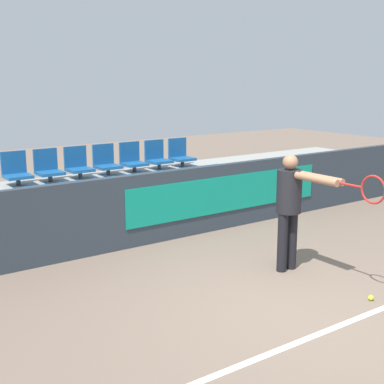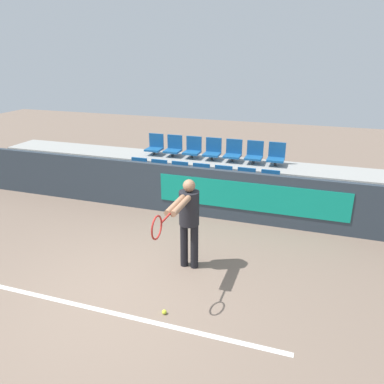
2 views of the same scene
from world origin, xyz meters
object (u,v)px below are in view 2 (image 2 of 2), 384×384
Objects in this scene: stadium_chair_1 at (158,173)px; tennis_ball at (164,312)px; tennis_player at (188,216)px; stadium_chair_2 at (179,175)px; stadium_chair_9 at (193,149)px; stadium_chair_7 at (155,146)px; stadium_chair_10 at (213,151)px; stadium_chair_13 at (276,156)px; stadium_chair_8 at (174,147)px; stadium_chair_0 at (138,171)px; stadium_chair_11 at (233,152)px; stadium_chair_5 at (245,182)px; stadium_chair_3 at (200,178)px; stadium_chair_4 at (222,180)px; stadium_chair_12 at (254,154)px; stadium_chair_6 at (269,185)px.

stadium_chair_1 reaches higher than tennis_ball.
stadium_chair_1 is at bearing 121.79° from tennis_player.
stadium_chair_9 is at bearing 90.00° from stadium_chair_2.
stadium_chair_7 is 1.61m from stadium_chair_10.
stadium_chair_9 is 1.00× the size of stadium_chair_10.
stadium_chair_2 is at bearing -153.28° from stadium_chair_13.
stadium_chair_1 is 1.00× the size of stadium_chair_8.
stadium_chair_11 is at bearing 26.72° from stadium_chair_0.
stadium_chair_10 reaches higher than stadium_chair_5.
stadium_chair_0 and stadium_chair_3 have the same top height.
stadium_chair_9 and stadium_chair_13 have the same top height.
stadium_chair_13 is at bearing 18.55° from stadium_chair_0.
stadium_chair_1 is 2.92m from stadium_chair_13.
tennis_player reaches higher than stadium_chair_3.
stadium_chair_2 is 1.27m from stadium_chair_8.
stadium_chair_2 is 1.07m from stadium_chair_4.
stadium_chair_9 is (0.00, 1.08, 0.39)m from stadium_chair_2.
stadium_chair_9 is at bearing 45.19° from stadium_chair_0.
stadium_chair_5 is 2.91m from tennis_player.
stadium_chair_13 is at bearing 63.59° from stadium_chair_5.
tennis_player is (1.22, -3.95, -0.05)m from stadium_chair_9.
stadium_chair_12 and stadium_chair_13 have the same top height.
tennis_ball is (-0.32, -5.14, -0.97)m from stadium_chair_12.
tennis_player reaches higher than stadium_chair_13.
stadium_chair_11 reaches higher than stadium_chair_5.
stadium_chair_1 is 2.44m from stadium_chair_12.
stadium_chair_5 is 0.54m from stadium_chair_6.
stadium_chair_10 reaches higher than stadium_chair_4.
stadium_chair_7 is at bearing 180.00° from stadium_chair_10.
tennis_ball is (-0.32, -4.06, -0.59)m from stadium_chair_5.
stadium_chair_10 is at bearing 45.19° from stadium_chair_1.
stadium_chair_5 is (0.54, 0.00, 0.00)m from stadium_chair_4.
stadium_chair_2 is 0.34× the size of tennis_player.
stadium_chair_0 is at bearing 120.17° from tennis_ball.
stadium_chair_1 is 1.07m from stadium_chair_3.
stadium_chair_6 is at bearing 0.00° from stadium_chair_0.
stadium_chair_6 is 8.21× the size of tennis_ball.
stadium_chair_0 is at bearing 180.00° from stadium_chair_5.
stadium_chair_3 is 1.00× the size of stadium_chair_7.
stadium_chair_5 is at bearing 0.00° from stadium_chair_0.
stadium_chair_11 reaches higher than stadium_chair_1.
stadium_chair_12 reaches higher than stadium_chair_6.
stadium_chair_12 is at bearing 33.86° from stadium_chair_2.
tennis_player is (1.75, -2.86, 0.34)m from stadium_chair_1.
stadium_chair_3 is at bearing 180.00° from stadium_chair_4.
stadium_chair_6 is at bearing -45.19° from stadium_chair_11.
stadium_chair_7 reaches higher than tennis_ball.
stadium_chair_2 is (0.54, 0.00, 0.00)m from stadium_chair_1.
stadium_chair_3 is 1.00× the size of stadium_chair_11.
stadium_chair_6 is at bearing -21.93° from stadium_chair_8.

